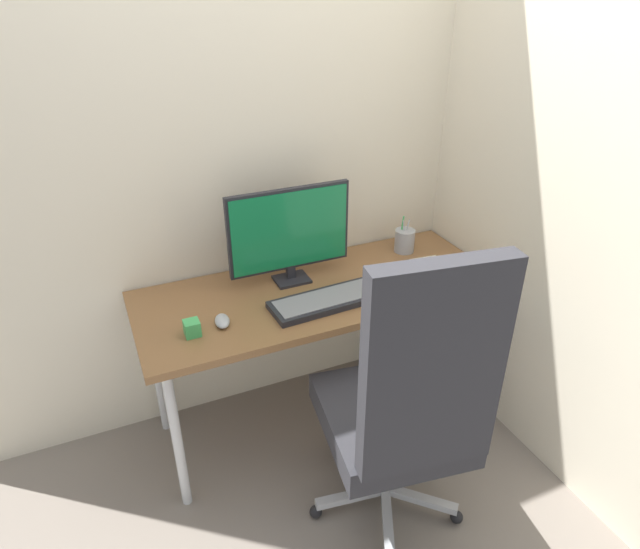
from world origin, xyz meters
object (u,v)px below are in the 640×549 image
monitor (290,232)px  pen_holder (405,240)px  office_chair (406,405)px  notebook (432,269)px  mouse (222,321)px  keyboard (326,301)px  desk_clamp_accessory (192,328)px

monitor → pen_holder: monitor is taller
office_chair → notebook: size_ratio=6.57×
pen_holder → mouse: bearing=-165.0°
pen_holder → monitor: bearing=-176.2°
office_chair → pen_holder: bearing=59.4°
office_chair → pen_holder: 0.95m
keyboard → mouse: 0.42m
mouse → desk_clamp_accessory: size_ratio=1.65×
keyboard → office_chair: bearing=-84.4°
notebook → office_chair: bearing=-123.8°
monitor → desk_clamp_accessory: bearing=-153.6°
mouse → notebook: (0.95, 0.03, -0.00)m
office_chair → monitor: bearing=98.1°
notebook → mouse: bearing=-172.5°
pen_holder → desk_clamp_accessory: pen_holder is taller
keyboard → desk_clamp_accessory: desk_clamp_accessory is taller
notebook → desk_clamp_accessory: size_ratio=3.16×
mouse → notebook: 0.95m
pen_holder → notebook: pen_holder is taller
keyboard → desk_clamp_accessory: 0.53m
keyboard → notebook: keyboard is taller
mouse → pen_holder: 0.98m
mouse → pen_holder: size_ratio=0.56×
office_chair → keyboard: office_chair is taller
desk_clamp_accessory → monitor: bearing=26.4°
office_chair → keyboard: size_ratio=2.64×
mouse → pen_holder: pen_holder is taller
monitor → keyboard: 0.32m
monitor → mouse: monitor is taller
keyboard → desk_clamp_accessory: (-0.53, 0.00, 0.02)m
mouse → keyboard: bearing=6.2°
notebook → monitor: bearing=168.4°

